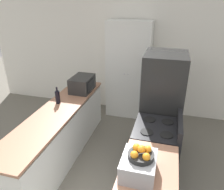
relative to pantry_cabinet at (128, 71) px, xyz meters
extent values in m
cube|color=silver|center=(-0.01, 0.28, 0.24)|extent=(7.00, 0.06, 2.60)
cube|color=silver|center=(-0.79, -1.81, -0.65)|extent=(0.58, 2.68, 0.82)
cube|color=#9E6B51|center=(-0.79, -1.81, -0.18)|extent=(0.60, 2.73, 0.04)
cube|color=#9E6B51|center=(0.77, -2.71, -0.18)|extent=(0.60, 0.93, 0.04)
cube|color=silver|center=(0.00, 0.00, 0.00)|extent=(0.93, 0.46, 2.12)
sphere|color=#B2B2B7|center=(-0.04, -0.24, 0.00)|extent=(0.03, 0.03, 0.03)
sphere|color=#B2B2B7|center=(0.04, -0.24, 0.00)|extent=(0.03, 0.03, 0.03)
cube|color=black|center=(0.79, -1.88, -0.61)|extent=(0.64, 0.70, 0.89)
cube|color=black|center=(0.47, -1.88, -0.72)|extent=(0.02, 0.62, 0.49)
cube|color=black|center=(1.08, -1.88, -0.09)|extent=(0.06, 0.67, 0.16)
cylinder|color=black|center=(0.67, -2.05, -0.16)|extent=(0.17, 0.17, 0.01)
cylinder|color=black|center=(0.67, -1.71, -0.16)|extent=(0.17, 0.17, 0.01)
cylinder|color=black|center=(0.92, -2.05, -0.16)|extent=(0.17, 0.17, 0.01)
cylinder|color=black|center=(0.92, -1.71, -0.16)|extent=(0.17, 0.17, 0.01)
cube|color=black|center=(0.80, -1.11, -0.18)|extent=(0.66, 0.75, 1.75)
cylinder|color=gray|center=(0.46, -1.31, -0.09)|extent=(0.02, 0.02, 0.96)
cube|color=black|center=(-0.70, -0.95, -0.03)|extent=(0.36, 0.52, 0.28)
cube|color=black|center=(-0.52, -0.99, -0.03)|extent=(0.01, 0.32, 0.20)
cylinder|color=black|center=(-0.90, -1.56, -0.06)|extent=(0.08, 0.08, 0.22)
cylinder|color=black|center=(-0.90, -1.56, 0.09)|extent=(0.03, 0.03, 0.07)
cube|color=#939399|center=(0.67, -2.81, -0.07)|extent=(0.34, 0.40, 0.20)
cube|color=black|center=(0.50, -2.81, -0.07)|extent=(0.01, 0.28, 0.12)
cylinder|color=black|center=(0.69, -2.80, 0.06)|extent=(0.26, 0.26, 0.05)
sphere|color=orange|center=(0.75, -2.75, 0.10)|extent=(0.08, 0.08, 0.08)
sphere|color=orange|center=(0.63, -2.75, 0.10)|extent=(0.08, 0.08, 0.08)
sphere|color=orange|center=(0.63, -2.86, 0.10)|extent=(0.08, 0.08, 0.08)
sphere|color=orange|center=(0.75, -2.86, 0.10)|extent=(0.08, 0.08, 0.08)
sphere|color=orange|center=(0.69, -2.80, 0.14)|extent=(0.08, 0.08, 0.08)
camera|label=1|loc=(0.87, -4.53, 1.48)|focal=35.00mm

